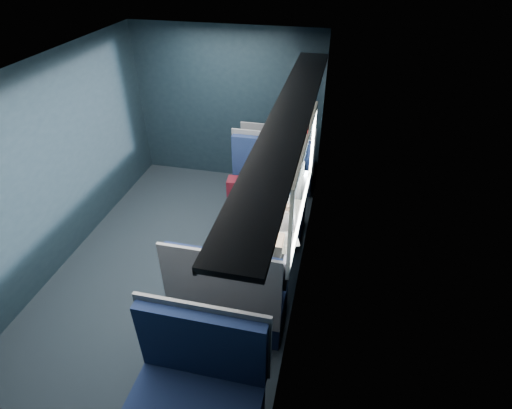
% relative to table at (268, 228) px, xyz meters
% --- Properties ---
extents(ground, '(2.80, 4.20, 0.01)m').
position_rel_table_xyz_m(ground, '(-1.03, 0.00, -0.67)').
color(ground, black).
extents(room_shell, '(3.00, 4.40, 2.40)m').
position_rel_table_xyz_m(room_shell, '(-1.01, 0.00, 0.81)').
color(room_shell, black).
rests_on(room_shell, ground).
extents(table, '(0.62, 1.00, 0.74)m').
position_rel_table_xyz_m(table, '(0.00, 0.00, 0.00)').
color(table, '#54565E').
rests_on(table, ground).
extents(seat_bay_near, '(1.04, 0.62, 1.26)m').
position_rel_table_xyz_m(seat_bay_near, '(-0.20, 0.87, -0.24)').
color(seat_bay_near, black).
rests_on(seat_bay_near, ground).
extents(seat_bay_far, '(1.04, 0.62, 1.26)m').
position_rel_table_xyz_m(seat_bay_far, '(-0.18, -0.87, -0.25)').
color(seat_bay_far, black).
rests_on(seat_bay_far, ground).
extents(seat_row_front, '(1.04, 0.51, 1.16)m').
position_rel_table_xyz_m(seat_row_front, '(-0.18, 1.80, -0.25)').
color(seat_row_front, black).
rests_on(seat_row_front, ground).
extents(seat_row_back, '(1.04, 0.51, 1.16)m').
position_rel_table_xyz_m(seat_row_back, '(-0.18, -1.80, -0.25)').
color(seat_row_back, black).
rests_on(seat_row_back, ground).
extents(man, '(0.53, 0.56, 1.32)m').
position_rel_table_xyz_m(man, '(0.07, 0.70, 0.06)').
color(man, black).
rests_on(man, ground).
extents(woman, '(0.53, 0.56, 1.32)m').
position_rel_table_xyz_m(woman, '(0.07, -0.71, 0.06)').
color(woman, black).
rests_on(woman, ground).
extents(papers, '(0.76, 0.91, 0.01)m').
position_rel_table_xyz_m(papers, '(0.01, -0.03, 0.08)').
color(papers, white).
rests_on(papers, table).
extents(laptop, '(0.30, 0.37, 0.25)m').
position_rel_table_xyz_m(laptop, '(0.22, 0.02, 0.15)').
color(laptop, silver).
rests_on(laptop, table).
extents(bottle_small, '(0.07, 0.07, 0.23)m').
position_rel_table_xyz_m(bottle_small, '(0.18, 0.32, 0.18)').
color(bottle_small, silver).
rests_on(bottle_small, table).
extents(cup, '(0.08, 0.08, 0.10)m').
position_rel_table_xyz_m(cup, '(0.18, 0.44, 0.13)').
color(cup, white).
rests_on(cup, table).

